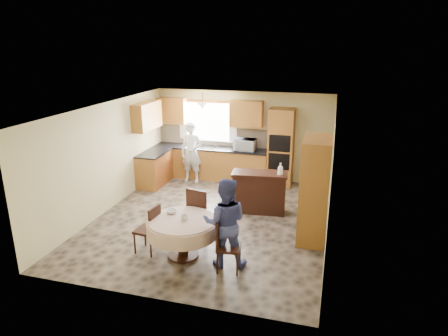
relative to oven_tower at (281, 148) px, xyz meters
name	(u,v)px	position (x,y,z in m)	size (l,w,h in m)	color
floor	(211,219)	(-1.15, -2.69, -1.06)	(5.00, 6.00, 0.01)	#6E5E4D
ceiling	(210,108)	(-1.15, -2.69, 1.44)	(5.00, 6.00, 0.01)	white
wall_back	(242,136)	(-1.15, 0.31, 0.19)	(5.00, 0.02, 2.50)	tan
wall_front	(149,225)	(-1.15, -5.69, 0.19)	(5.00, 0.02, 2.50)	tan
wall_left	(107,157)	(-3.65, -2.69, 0.19)	(0.02, 6.00, 2.50)	tan
wall_right	(331,176)	(1.35, -2.69, 0.19)	(0.02, 6.00, 2.50)	tan
window	(208,122)	(-2.15, 0.29, 0.54)	(1.40, 0.03, 1.10)	white
curtain_left	(183,119)	(-2.90, 0.24, 0.59)	(0.22, 0.02, 1.15)	white
curtain_right	(233,122)	(-1.40, 0.24, 0.59)	(0.22, 0.02, 1.15)	white
base_cab_back	(211,163)	(-2.00, 0.01, -0.62)	(3.30, 0.60, 0.88)	#B57E30
counter_back	(211,148)	(-2.00, 0.01, -0.16)	(3.30, 0.64, 0.04)	black
base_cab_left	(154,169)	(-3.35, -0.89, -0.62)	(0.60, 1.20, 0.88)	#B57E30
counter_left	(154,153)	(-3.35, -0.89, -0.16)	(0.64, 1.20, 0.04)	black
backsplash	(213,136)	(-2.00, 0.30, 0.12)	(3.30, 0.02, 0.55)	tan
wall_cab_left	(172,110)	(-3.20, 0.15, 0.85)	(0.85, 0.33, 0.72)	#B9732E
wall_cab_right	(246,114)	(-1.00, 0.15, 0.85)	(0.90, 0.33, 0.72)	#B9732E
wall_cab_side	(147,116)	(-3.48, -0.89, 0.85)	(0.33, 1.20, 0.72)	#B9732E
oven_tower	(281,148)	(0.00, 0.00, 0.00)	(0.66, 0.62, 2.12)	#B57E30
oven_upper	(280,143)	(0.00, -0.31, 0.19)	(0.56, 0.01, 0.45)	black
oven_lower	(279,162)	(0.00, -0.31, -0.31)	(0.56, 0.01, 0.45)	black
pendant	(203,106)	(-2.15, -0.19, 1.06)	(0.36, 0.36, 0.18)	beige
sideboard	(259,193)	(-0.20, -1.98, -0.61)	(1.26, 0.52, 0.90)	#34180E
space_heater	(309,217)	(0.98, -2.60, -0.78)	(0.40, 0.28, 0.55)	black
cupboard	(315,189)	(1.07, -2.96, -0.03)	(0.54, 1.08, 2.07)	#B57E30
dining_table	(183,228)	(-1.17, -4.36, -0.49)	(1.30, 1.30, 0.74)	#34180E
chair_left	(150,227)	(-1.80, -4.38, -0.54)	(0.45, 0.45, 0.94)	#34180E
chair_back	(200,211)	(-1.10, -3.60, -0.46)	(0.56, 0.56, 1.08)	#34180E
chair_right	(225,243)	(-0.32, -4.58, -0.55)	(0.43, 0.43, 0.92)	#34180E
framed_picture	(331,150)	(1.32, -1.64, 0.46)	(0.06, 0.64, 0.53)	gold
microwave	(245,145)	(-0.99, -0.04, 0.02)	(0.58, 0.40, 0.32)	silver
person_sink	(192,152)	(-2.43, -0.39, -0.21)	(0.62, 0.41, 1.69)	silver
person_dining	(225,223)	(-0.35, -4.42, -0.25)	(0.79, 0.61, 1.62)	#3D4285
bowl_sideboard	(247,173)	(-0.51, -1.98, -0.14)	(0.20, 0.20, 0.05)	#B2B2B2
bottle_sideboard	(280,170)	(0.26, -1.98, 0.00)	(0.13, 0.13, 0.32)	silver
cup_table	(184,218)	(-1.13, -4.36, -0.28)	(0.12, 0.12, 0.09)	#B2B2B2
bowl_table	(172,212)	(-1.46, -4.15, -0.29)	(0.19, 0.19, 0.06)	#B2B2B2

